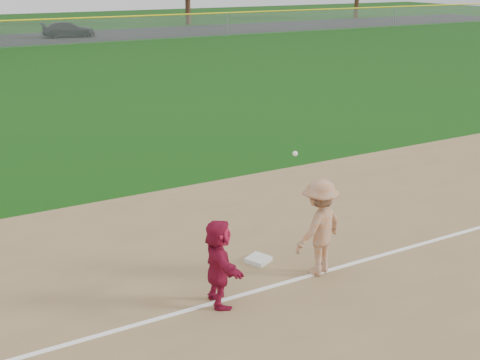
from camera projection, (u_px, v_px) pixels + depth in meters
ground at (276, 263)px, 12.01m from camera, size 160.00×160.00×0.00m
foul_line at (299, 279)px, 11.34m from camera, size 60.00×0.10×0.01m
first_base at (258, 260)px, 12.00m from camera, size 0.55×0.55×0.09m
base_runner at (219, 263)px, 10.26m from camera, size 0.73×1.52×1.58m
car_right at (68, 30)px, 52.64m from camera, size 4.77×2.56×1.31m
first_base_play at (319, 227)px, 11.30m from camera, size 1.37×1.04×2.40m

